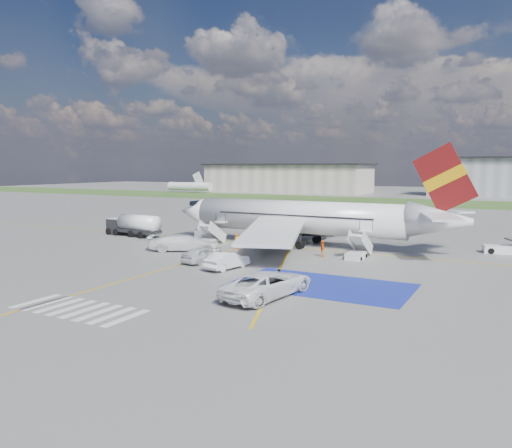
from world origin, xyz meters
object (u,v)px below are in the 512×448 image
at_px(fuel_tanker, 134,227).
at_px(gpu_cart, 202,236).
at_px(belt_loader, 509,250).
at_px(car_silver_b, 227,260).
at_px(car_silver_a, 202,255).
at_px(airliner, 309,218).
at_px(van_white_a, 269,279).
at_px(van_white_b, 185,240).

xyz_separation_m(fuel_tanker, gpu_cart, (10.79, 0.62, -0.57)).
bearing_deg(belt_loader, car_silver_b, -151.31).
bearing_deg(car_silver_b, fuel_tanker, -20.68).
bearing_deg(car_silver_a, airliner, -101.22).
bearing_deg(van_white_a, car_silver_a, -27.88).
distance_m(airliner, fuel_tanker, 24.53).
bearing_deg(car_silver_b, van_white_a, 147.05).
bearing_deg(car_silver_a, car_silver_b, 167.47).
bearing_deg(car_silver_b, belt_loader, -128.11).
relative_size(car_silver_b, van_white_a, 0.74).
height_order(gpu_cart, van_white_b, van_white_b).
xyz_separation_m(belt_loader, car_silver_b, (-22.74, -21.56, 0.39)).
xyz_separation_m(fuel_tanker, car_silver_a, (18.91, -11.17, -0.46)).
bearing_deg(car_silver_b, car_silver_a, -12.62).
relative_size(airliner, van_white_b, 6.08).
distance_m(fuel_tanker, van_white_a, 36.16).
relative_size(van_white_a, van_white_b, 1.09).
distance_m(gpu_cart, van_white_a, 28.13).
bearing_deg(van_white_a, airliner, -66.86).
bearing_deg(gpu_cart, airliner, 31.71).
relative_size(gpu_cart, car_silver_b, 0.42).
xyz_separation_m(gpu_cart, van_white_b, (2.46, -6.97, 0.51)).
xyz_separation_m(car_silver_b, van_white_b, (-9.40, 6.25, 0.38)).
height_order(fuel_tanker, van_white_b, fuel_tanker).
xyz_separation_m(car_silver_a, van_white_a, (11.55, -8.31, 0.46)).
distance_m(airliner, gpu_cart, 13.97).
relative_size(gpu_cart, car_silver_a, 0.45).
bearing_deg(airliner, van_white_a, -74.72).
bearing_deg(gpu_cart, van_white_a, -26.13).
relative_size(car_silver_b, van_white_b, 0.81).
height_order(car_silver_a, car_silver_b, car_silver_b).
height_order(car_silver_a, van_white_a, van_white_a).
distance_m(gpu_cart, car_silver_b, 17.77).
height_order(car_silver_a, van_white_b, van_white_b).
xyz_separation_m(airliner, belt_loader, (21.22, 5.44, -2.97)).
height_order(airliner, van_white_b, airliner).
bearing_deg(car_silver_b, van_white_b, -25.20).
relative_size(gpu_cart, van_white_b, 0.34).
height_order(gpu_cart, van_white_a, van_white_a).
bearing_deg(van_white_a, gpu_cart, -37.75).
bearing_deg(gpu_cart, van_white_b, -51.05).
distance_m(gpu_cart, van_white_b, 7.41).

